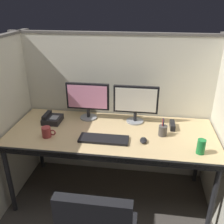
{
  "coord_description": "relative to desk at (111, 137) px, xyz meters",
  "views": [
    {
      "loc": [
        0.29,
        -1.67,
        1.86
      ],
      "look_at": [
        0.0,
        0.35,
        0.92
      ],
      "focal_mm": 39.67,
      "sensor_mm": 36.0,
      "label": 1
    }
  ],
  "objects": [
    {
      "name": "cubicle_partition_left",
      "position": [
        -0.99,
        -0.09,
        0.1
      ],
      "size": [
        0.06,
        1.41,
        1.57
      ],
      "color": "beige",
      "rests_on": "ground"
    },
    {
      "name": "desk",
      "position": [
        0.0,
        0.0,
        0.0
      ],
      "size": [
        1.9,
        0.8,
        0.74
      ],
      "color": "tan",
      "rests_on": "ground"
    },
    {
      "name": "coffee_mug",
      "position": [
        -0.55,
        -0.15,
        0.1
      ],
      "size": [
        0.13,
        0.08,
        0.09
      ],
      "color": "#993333",
      "rests_on": "desk"
    },
    {
      "name": "soda_can",
      "position": [
        0.75,
        -0.23,
        0.11
      ],
      "size": [
        0.07,
        0.07,
        0.12
      ],
      "primitive_type": "cylinder",
      "color": "#197233",
      "rests_on": "desk"
    },
    {
      "name": "computer_mouse",
      "position": [
        0.3,
        -0.12,
        0.07
      ],
      "size": [
        0.06,
        0.1,
        0.04
      ],
      "color": "black",
      "rests_on": "desk"
    },
    {
      "name": "red_stapler",
      "position": [
        0.56,
        0.17,
        0.08
      ],
      "size": [
        0.04,
        0.15,
        0.06
      ],
      "primitive_type": "cube",
      "color": "black",
      "rests_on": "desk"
    },
    {
      "name": "cubicle_partition_rear",
      "position": [
        0.0,
        0.46,
        0.1
      ],
      "size": [
        2.21,
        0.06,
        1.57
      ],
      "color": "beige",
      "rests_on": "ground"
    },
    {
      "name": "ground_plane",
      "position": [
        0.0,
        -0.29,
        -0.69
      ],
      "size": [
        8.0,
        8.0,
        0.0
      ],
      "primitive_type": "plane",
      "color": "#423D38"
    },
    {
      "name": "monitor_right",
      "position": [
        0.2,
        0.25,
        0.27
      ],
      "size": [
        0.43,
        0.17,
        0.37
      ],
      "color": "gray",
      "rests_on": "desk"
    },
    {
      "name": "monitor_left",
      "position": [
        -0.27,
        0.27,
        0.27
      ],
      "size": [
        0.43,
        0.17,
        0.37
      ],
      "color": "gray",
      "rests_on": "desk"
    },
    {
      "name": "keyboard_main",
      "position": [
        -0.04,
        -0.14,
        0.06
      ],
      "size": [
        0.43,
        0.15,
        0.02
      ],
      "primitive_type": "cube",
      "color": "black",
      "rests_on": "desk"
    },
    {
      "name": "pen_cup",
      "position": [
        0.46,
        0.02,
        0.1
      ],
      "size": [
        0.08,
        0.08,
        0.17
      ],
      "color": "#4C4742",
      "rests_on": "desk"
    },
    {
      "name": "desk_phone",
      "position": [
        -0.61,
        0.13,
        0.08
      ],
      "size": [
        0.17,
        0.19,
        0.09
      ],
      "color": "black",
      "rests_on": "desk"
    }
  ]
}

